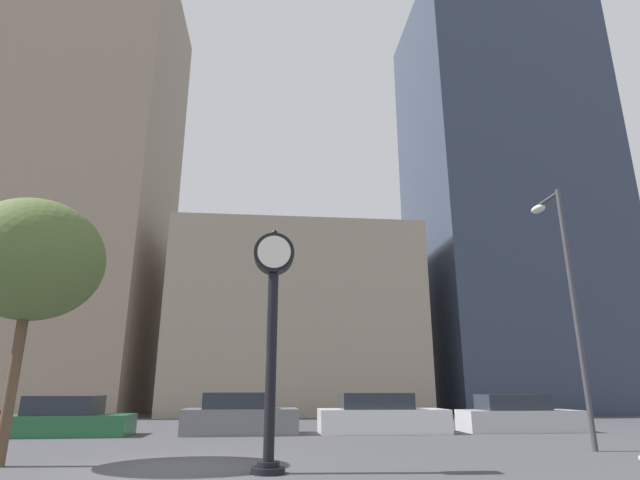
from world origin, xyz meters
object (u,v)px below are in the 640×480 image
object	(u,v)px
street_lamp_right	(563,275)
bare_tree	(33,260)
street_clock	(272,312)
car_white	(381,416)
car_silver	(518,416)
car_green	(67,419)
car_grey	(240,416)

from	to	relation	value
street_lamp_right	bare_tree	distance (m)	14.46
street_clock	bare_tree	distance (m)	6.07
bare_tree	street_lamp_right	bearing A→B (deg)	6.39
car_white	car_silver	xyz separation A→B (m)	(5.44, 0.13, -0.03)
street_clock	car_green	distance (m)	11.52
car_green	car_grey	world-z (taller)	car_grey
car_white	car_silver	size ratio (longest dim) A/B	1.06
car_grey	car_white	size ratio (longest dim) A/B	0.87
street_clock	bare_tree	xyz separation A→B (m)	(-5.72, 1.47, 1.36)
street_lamp_right	bare_tree	world-z (taller)	street_lamp_right
street_clock	car_white	xyz separation A→B (m)	(4.20, 8.79, -2.57)
car_green	bare_tree	size ratio (longest dim) A/B	0.71
car_green	car_white	distance (m)	11.25
street_clock	car_white	distance (m)	10.07
street_clock	car_silver	distance (m)	13.38
car_green	car_white	bearing A→B (deg)	-0.94
car_grey	bare_tree	size ratio (longest dim) A/B	0.69
street_lamp_right	bare_tree	xyz separation A→B (m)	(-14.36, -1.61, -0.30)
street_clock	street_lamp_right	distance (m)	9.32
car_white	bare_tree	xyz separation A→B (m)	(-9.92, -7.31, 3.94)
street_clock	car_silver	xyz separation A→B (m)	(9.63, 8.92, -2.60)
car_green	car_silver	bearing A→B (deg)	-0.59
street_clock	car_silver	bearing A→B (deg)	42.80
car_white	car_silver	bearing A→B (deg)	2.69
car_green	street_clock	bearing A→B (deg)	-52.30
car_grey	street_lamp_right	xyz separation A→B (m)	(9.70, -5.79, 4.23)
car_silver	bare_tree	size ratio (longest dim) A/B	0.75
car_grey	car_silver	xyz separation A→B (m)	(10.69, 0.05, -0.04)
street_clock	street_lamp_right	xyz separation A→B (m)	(8.64, 3.08, 1.67)
car_grey	bare_tree	world-z (taller)	bare_tree
car_silver	bare_tree	distance (m)	17.52
car_silver	street_lamp_right	size ratio (longest dim) A/B	0.61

